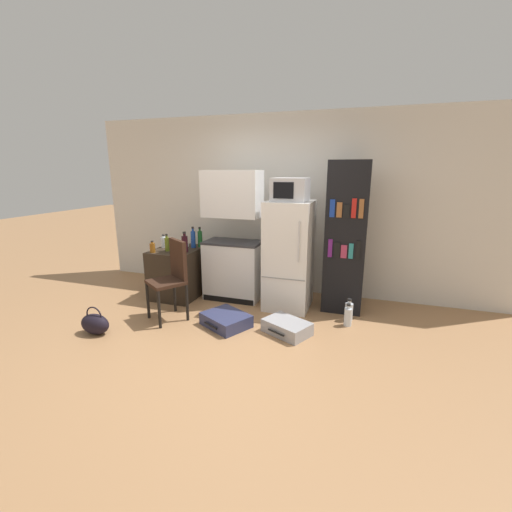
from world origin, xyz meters
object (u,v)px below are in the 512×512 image
(side_table, at_px, (179,272))
(bottle_blue_soda, at_px, (193,239))
(bottle_olive_oil, at_px, (167,244))
(chair, at_px, (172,273))
(refrigerator, at_px, (289,255))
(bottle_amber_beer, at_px, (152,248))
(bookshelf, at_px, (346,238))
(suitcase_large_flat, at_px, (226,320))
(microwave, at_px, (290,189))
(kitchen_hutch, at_px, (233,241))
(bottle_clear_short, at_px, (164,242))
(handbag, at_px, (95,324))
(bowl, at_px, (185,245))
(water_bottle_front, at_px, (349,311))
(bottle_green_tall, at_px, (200,239))
(bottle_wine_dark, at_px, (185,243))
(water_bottle_middle, at_px, (348,316))
(suitcase_small_flat, at_px, (287,327))

(side_table, xyz_separation_m, bottle_blue_soda, (0.18, 0.15, 0.49))
(bottle_olive_oil, relative_size, chair, 0.24)
(refrigerator, height_order, bottle_amber_beer, refrigerator)
(bookshelf, relative_size, suitcase_large_flat, 2.94)
(microwave, bearing_deg, side_table, -177.05)
(kitchen_hutch, xyz_separation_m, bottle_olive_oil, (-0.88, -0.33, -0.03))
(bottle_clear_short, xyz_separation_m, handbag, (-0.03, -1.44, -0.68))
(refrigerator, bearing_deg, kitchen_hutch, 174.78)
(bottle_blue_soda, height_order, bowl, bottle_blue_soda)
(bottle_blue_soda, relative_size, water_bottle_front, 1.08)
(bottle_green_tall, bearing_deg, kitchen_hutch, -5.91)
(refrigerator, height_order, bottle_wine_dark, refrigerator)
(bottle_wine_dark, distance_m, bottle_amber_beer, 0.45)
(microwave, distance_m, water_bottle_front, 1.72)
(bottle_amber_beer, distance_m, bowl, 0.53)
(microwave, height_order, water_bottle_middle, microwave)
(bottle_wine_dark, relative_size, suitcase_large_flat, 0.43)
(bookshelf, height_order, chair, bookshelf)
(bookshelf, xyz_separation_m, suitcase_small_flat, (-0.54, -0.93, -0.91))
(suitcase_large_flat, relative_size, handbag, 1.86)
(bottle_clear_short, relative_size, suitcase_small_flat, 0.32)
(side_table, xyz_separation_m, bottle_wine_dark, (0.21, -0.14, 0.48))
(bottle_wine_dark, bearing_deg, microwave, 8.85)
(refrigerator, height_order, bottle_blue_soda, refrigerator)
(bottle_amber_beer, relative_size, chair, 0.17)
(bookshelf, relative_size, bottle_wine_dark, 6.78)
(bottle_amber_beer, height_order, bowl, bottle_amber_beer)
(bottle_wine_dark, xyz_separation_m, water_bottle_front, (2.29, 0.01, -0.72))
(bookshelf, bearing_deg, suitcase_small_flat, -120.05)
(bottle_green_tall, distance_m, water_bottle_front, 2.38)
(refrigerator, relative_size, bottle_amber_beer, 8.74)
(bottle_blue_soda, bearing_deg, bottle_clear_short, -162.18)
(microwave, xyz_separation_m, bottle_clear_short, (-1.90, -0.07, -0.80))
(bottle_green_tall, bearing_deg, suitcase_small_flat, -30.72)
(suitcase_small_flat, bearing_deg, bottle_clear_short, -172.84)
(bookshelf, distance_m, bottle_clear_short, 2.63)
(chair, height_order, water_bottle_middle, chair)
(bottle_green_tall, distance_m, bottle_wine_dark, 0.37)
(microwave, bearing_deg, suitcase_large_flat, -123.93)
(bookshelf, bearing_deg, bottle_amber_beer, -168.54)
(bookshelf, relative_size, bottle_green_tall, 6.49)
(bowl, distance_m, handbag, 1.73)
(bottle_wine_dark, bearing_deg, kitchen_hutch, 26.52)
(bottle_amber_beer, relative_size, suitcase_small_flat, 0.27)
(bottle_blue_soda, distance_m, water_bottle_middle, 2.46)
(kitchen_hutch, height_order, bowl, kitchen_hutch)
(bookshelf, height_order, suitcase_small_flat, bookshelf)
(suitcase_large_flat, xyz_separation_m, handbag, (-1.35, -0.67, 0.05))
(bottle_blue_soda, bearing_deg, refrigerator, -2.39)
(bottle_clear_short, height_order, suitcase_large_flat, bottle_clear_short)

